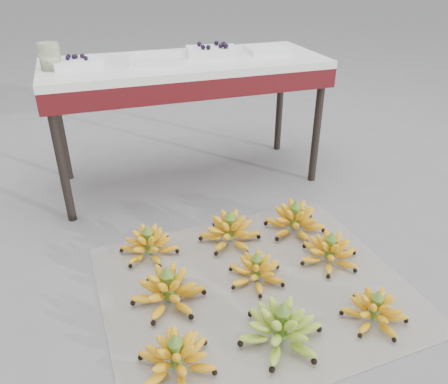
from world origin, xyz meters
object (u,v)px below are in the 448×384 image
object	(u,v)px
bunch_back_center	(230,231)
tray_right	(212,51)
bunch_back_left	(149,244)
tray_far_right	(267,50)
bunch_mid_center	(256,271)
vendor_table	(186,75)
bunch_front_center	(281,328)
bunch_front_right	(375,310)
newspaper_mat	(254,286)
bunch_mid_left	(168,290)
bunch_mid_right	(330,251)
tray_left	(156,59)
tray_far_left	(75,63)
bunch_front_left	(176,357)
glass_jar	(50,56)
bunch_back_right	(295,220)

from	to	relation	value
bunch_back_center	tray_right	xyz separation A→B (m)	(0.16, 0.76, 0.69)
bunch_back_left	tray_far_right	xyz separation A→B (m)	(0.86, 0.69, 0.69)
bunch_mid_center	vendor_table	world-z (taller)	vendor_table
bunch_front_center	bunch_front_right	distance (m)	0.38
newspaper_mat	tray_far_right	bearing A→B (deg)	65.45
bunch_mid_left	bunch_mid_right	xyz separation A→B (m)	(0.75, 0.02, -0.00)
tray_right	bunch_back_left	bearing A→B (deg)	-126.79
tray_left	tray_right	size ratio (longest dim) A/B	0.98
bunch_front_right	bunch_back_left	world-z (taller)	bunch_back_left
tray_left	tray_far_left	bearing A→B (deg)	173.91
vendor_table	tray_far_left	world-z (taller)	tray_far_left
bunch_mid_center	newspaper_mat	bearing A→B (deg)	-120.78
bunch_mid_right	vendor_table	world-z (taller)	vendor_table
bunch_back_center	tray_right	world-z (taller)	tray_right
newspaper_mat	bunch_mid_right	size ratio (longest dim) A/B	4.45
bunch_front_left	tray_left	distance (m)	1.52
bunch_mid_left	tray_right	world-z (taller)	tray_right
bunch_mid_right	tray_right	size ratio (longest dim) A/B	0.91
bunch_back_left	bunch_back_center	xyz separation A→B (m)	(0.39, -0.02, 0.00)
bunch_back_center	tray_far_right	world-z (taller)	tray_far_right
bunch_front_center	tray_far_right	bearing A→B (deg)	91.69
bunch_front_center	bunch_front_left	bearing A→B (deg)	-158.11
tray_right	tray_left	bearing A→B (deg)	-168.16
bunch_mid_left	glass_jar	bearing A→B (deg)	132.48
tray_right	tray_far_right	size ratio (longest dim) A/B	1.35
bunch_front_left	bunch_front_center	distance (m)	0.39
newspaper_mat	bunch_back_right	world-z (taller)	bunch_back_right
bunch_mid_center	tray_far_left	world-z (taller)	tray_far_left
newspaper_mat	glass_jar	world-z (taller)	glass_jar
bunch_mid_center	bunch_back_left	world-z (taller)	bunch_back_left
bunch_front_center	tray_far_right	xyz separation A→B (m)	(0.51, 1.36, 0.68)
tray_far_left	bunch_back_center	bearing A→B (deg)	-51.44
bunch_back_right	tray_far_left	distance (m)	1.37
bunch_front_right	bunch_mid_right	world-z (taller)	bunch_mid_right
newspaper_mat	tray_far_right	size ratio (longest dim) A/B	5.47
bunch_mid_center	tray_far_right	xyz separation A→B (m)	(0.46, 1.02, 0.69)
tray_left	glass_jar	world-z (taller)	glass_jar
bunch_back_left	bunch_back_right	distance (m)	0.73
bunch_front_left	glass_jar	xyz separation A→B (m)	(-0.28, 1.35, 0.74)
vendor_table	tray_left	xyz separation A→B (m)	(-0.16, -0.03, 0.11)
bunch_back_left	tray_far_left	size ratio (longest dim) A/B	1.25
tray_right	bunch_front_right	bearing A→B (deg)	-82.31
glass_jar	bunch_front_left	bearing A→B (deg)	-78.41
bunch_front_left	bunch_back_left	bearing A→B (deg)	67.93
bunch_mid_center	tray_far_right	size ratio (longest dim) A/B	1.12
bunch_back_left	newspaper_mat	bearing A→B (deg)	-60.53
bunch_front_right	tray_left	bearing A→B (deg)	96.21
bunch_mid_center	vendor_table	distance (m)	1.18
bunch_front_right	tray_far_right	world-z (taller)	tray_far_right
newspaper_mat	bunch_front_center	xyz separation A→B (m)	(-0.02, -0.30, 0.07)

